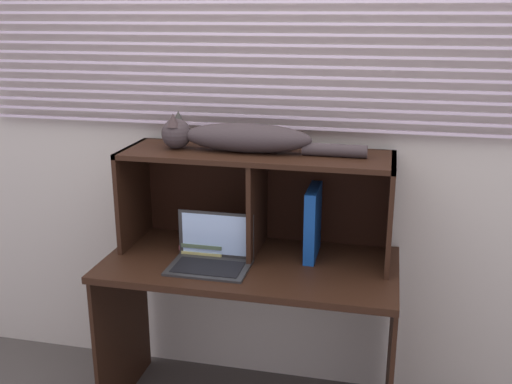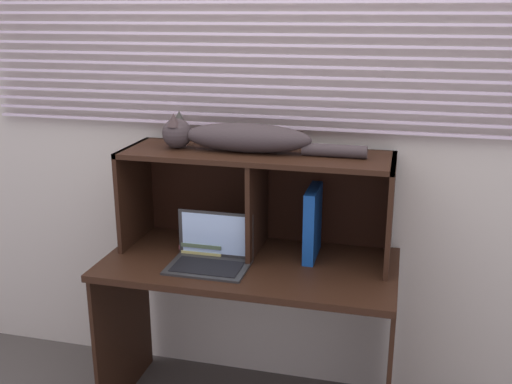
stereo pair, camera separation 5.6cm
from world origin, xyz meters
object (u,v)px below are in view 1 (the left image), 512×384
Objects in this scene: cat at (238,137)px; laptop at (211,255)px; binder_upright at (313,222)px; book_stack at (209,241)px.

laptop is at bearing -110.20° from cat.
cat reaches higher than laptop.
cat is 2.85× the size of binder_upright.
laptop is 0.20m from book_stack.
binder_upright is (0.33, -0.00, -0.36)m from cat.
book_stack is (-0.07, 0.19, -0.02)m from laptop.
cat is 0.51m from book_stack.
cat reaches higher than book_stack.
binder_upright is (0.40, 0.19, 0.11)m from laptop.
cat reaches higher than binder_upright.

